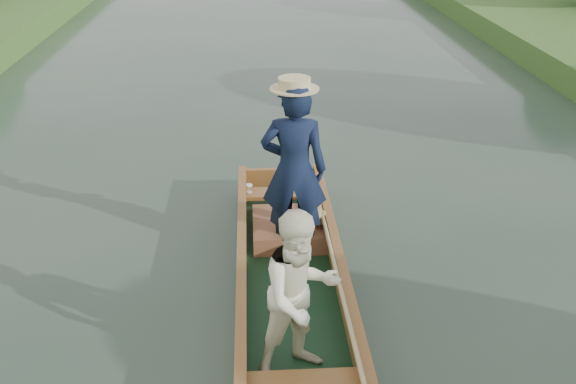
{
  "coord_description": "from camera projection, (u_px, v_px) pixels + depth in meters",
  "views": [
    {
      "loc": [
        -0.37,
        -5.53,
        3.94
      ],
      "look_at": [
        0.0,
        0.6,
        0.95
      ],
      "focal_mm": 40.0,
      "sensor_mm": 36.0,
      "label": 1
    }
  ],
  "objects": [
    {
      "name": "punt",
      "position": [
        294.0,
        244.0,
        6.46
      ],
      "size": [
        1.12,
        5.0,
        2.1
      ],
      "color": "#13321A",
      "rests_on": "ground"
    },
    {
      "name": "ground",
      "position": [
        291.0,
        298.0,
        6.71
      ],
      "size": [
        120.0,
        120.0,
        0.0
      ],
      "primitive_type": "plane",
      "color": "#283D30",
      "rests_on": "ground"
    }
  ]
}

